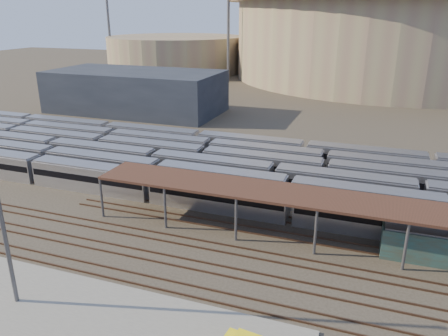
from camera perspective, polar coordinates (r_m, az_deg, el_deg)
ground at (r=51.01m, az=-8.82°, el=-8.23°), size 420.00×420.00×0.00m
apron at (r=43.55m, az=-24.68°, el=-15.20°), size 50.00×9.00×0.20m
subway_trains at (r=66.51m, az=-3.17°, el=0.49°), size 128.74×23.90×3.60m
inspection_shed at (r=47.09m, az=17.75°, el=-4.72°), size 60.30×6.00×5.30m
empty_tracks at (r=47.24m, az=-11.74°, el=-10.75°), size 170.00×9.62×0.18m
stadium at (r=179.33m, az=21.60°, el=16.19°), size 124.00×124.00×32.50m
secondary_arena at (r=188.91m, az=-6.26°, el=14.63°), size 56.00×56.00×14.00m
service_building at (r=111.87m, az=-11.48°, el=9.78°), size 42.00×20.00×10.00m
floodlight_0 at (r=158.13m, az=0.57°, el=18.70°), size 4.00×1.00×38.40m
floodlight_1 at (r=192.04m, az=-14.88°, el=18.28°), size 4.00×1.00×38.40m
floodlight_3 at (r=201.80m, az=11.25°, el=18.60°), size 4.00×1.00×38.40m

